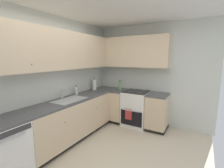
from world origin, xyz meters
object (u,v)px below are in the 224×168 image
Objects in this scene: soap_bottle at (76,90)px; oil_bottle at (120,86)px; dishwasher at (2,153)px; paper_towel_roll at (94,85)px; oven_range at (136,108)px.

oil_bottle is (1.00, -0.63, 0.02)m from soap_bottle.
paper_towel_roll reaches higher than dishwasher.
oven_range is 0.73m from oil_bottle.
dishwasher is 2.91m from oven_range.
dishwasher is 0.82× the size of oven_range.
soap_bottle reaches higher than dishwasher.
soap_bottle is at bearing 132.97° from oven_range.
soap_bottle is 0.68× the size of paper_towel_roll.
oven_range reaches higher than dishwasher.
paper_towel_roll is at bearing 3.80° from dishwasher.
oil_bottle is at bearing -9.28° from dishwasher.
soap_bottle is at bearing 178.32° from paper_towel_roll.
soap_bottle is 0.87× the size of oil_bottle.
soap_bottle reaches higher than oven_range.
oven_range is at bearing -18.37° from dishwasher.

